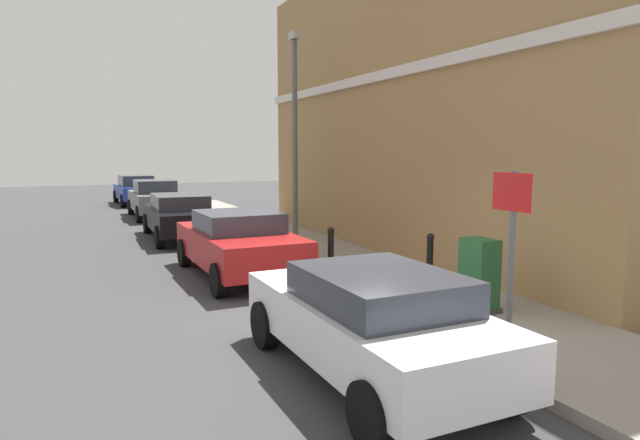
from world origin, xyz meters
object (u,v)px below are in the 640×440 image
(car_black, at_px, (180,215))
(lamppost, at_px, (295,128))
(car_red, at_px, (239,242))
(bollard_far_kerb, at_px, (331,252))
(car_white, at_px, (371,319))
(bollard_near_cabinet, at_px, (430,260))
(street_sign, at_px, (511,238))
(car_grey, at_px, (155,198))
(car_blue, at_px, (136,189))
(utility_cabinet, at_px, (479,278))

(car_black, distance_m, lamppost, 4.60)
(car_red, distance_m, bollard_far_kerb, 2.17)
(car_white, xyz_separation_m, bollard_near_cabinet, (2.78, 2.65, -0.00))
(bollard_near_cabinet, height_order, street_sign, street_sign)
(car_white, xyz_separation_m, car_grey, (0.09, 17.43, 0.06))
(car_blue, distance_m, street_sign, 24.21)
(car_grey, height_order, lamppost, lamppost)
(car_blue, xyz_separation_m, utility_cabinet, (2.65, -22.27, -0.08))
(lamppost, bearing_deg, car_red, -130.48)
(car_grey, xyz_separation_m, car_blue, (-0.06, 6.07, -0.01))
(car_red, bearing_deg, lamppost, -41.15)
(car_red, distance_m, utility_cabinet, 5.25)
(car_white, bearing_deg, car_blue, -0.33)
(car_white, bearing_deg, bollard_far_kerb, -20.20)
(street_sign, bearing_deg, bollard_near_cabinet, 68.57)
(car_red, height_order, car_grey, car_grey)
(bollard_far_kerb, bearing_deg, car_grey, 96.03)
(car_black, relative_size, bollard_near_cabinet, 4.12)
(car_white, bearing_deg, car_red, -1.58)
(car_white, xyz_separation_m, utility_cabinet, (2.68, 1.23, -0.03))
(car_black, bearing_deg, bollard_near_cabinet, -160.46)
(car_grey, bearing_deg, car_white, -179.84)
(car_white, relative_size, utility_cabinet, 3.45)
(car_blue, relative_size, street_sign, 1.79)
(bollard_near_cabinet, height_order, lamppost, lamppost)
(car_black, xyz_separation_m, utility_cabinet, (2.74, -10.22, -0.05))
(bollard_near_cabinet, xyz_separation_m, street_sign, (-1.29, -3.30, 0.96))
(bollard_far_kerb, bearing_deg, utility_cabinet, -67.78)
(car_black, relative_size, street_sign, 1.86)
(car_black, relative_size, utility_cabinet, 3.72)
(car_blue, bearing_deg, car_white, 178.42)
(car_black, height_order, bollard_far_kerb, car_black)
(car_red, height_order, utility_cabinet, car_red)
(car_white, relative_size, car_red, 0.96)
(street_sign, bearing_deg, car_red, 101.83)
(car_grey, distance_m, car_blue, 6.07)
(car_red, relative_size, utility_cabinet, 3.60)
(car_red, height_order, car_blue, car_blue)
(car_white, bearing_deg, lamppost, -17.12)
(car_white, distance_m, car_black, 11.45)
(car_black, relative_size, lamppost, 0.75)
(car_black, bearing_deg, utility_cabinet, -163.35)
(car_white, bearing_deg, street_sign, -113.71)
(street_sign, relative_size, lamppost, 0.40)
(utility_cabinet, xyz_separation_m, street_sign, (-1.19, -1.87, 0.98))
(car_black, height_order, bollard_near_cabinet, car_black)
(car_grey, relative_size, bollard_near_cabinet, 4.01)
(car_blue, xyz_separation_m, bollard_far_kerb, (1.46, -19.37, -0.06))
(car_black, bearing_deg, bollard_far_kerb, -166.37)
(bollard_far_kerb, distance_m, lamppost, 5.45)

